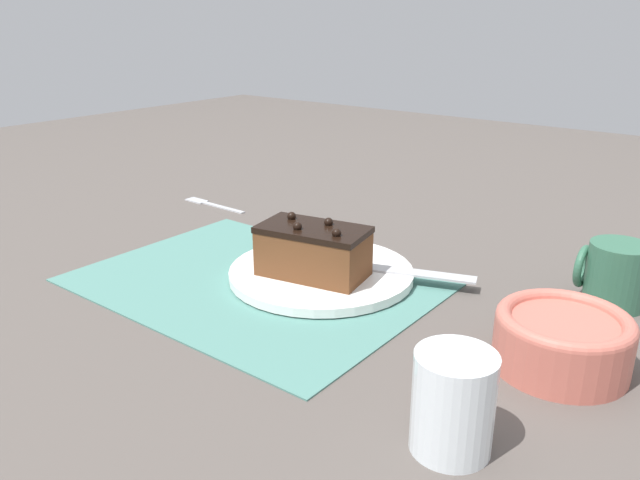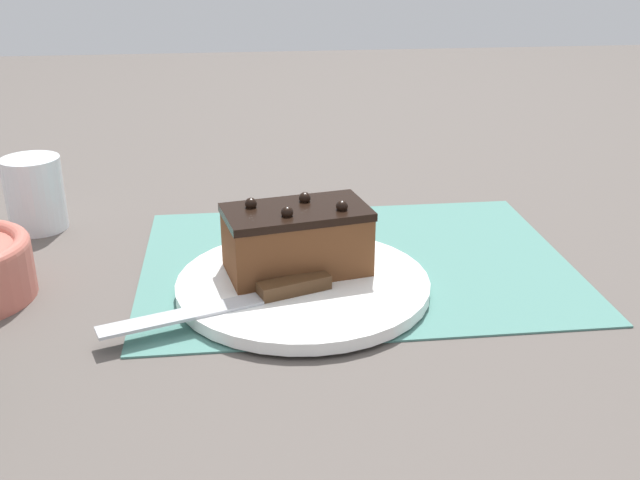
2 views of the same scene
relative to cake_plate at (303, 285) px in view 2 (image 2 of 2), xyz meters
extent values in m
plane|color=#544C47|center=(0.06, 0.07, -0.01)|extent=(3.00, 3.00, 0.00)
cube|color=slate|center=(0.06, 0.07, -0.01)|extent=(0.46, 0.34, 0.00)
cylinder|color=white|center=(0.00, 0.00, 0.00)|extent=(0.25, 0.25, 0.01)
cube|color=brown|center=(0.00, 0.02, 0.04)|extent=(0.15, 0.10, 0.06)
cube|color=black|center=(0.00, 0.02, 0.07)|extent=(0.15, 0.10, 0.01)
sphere|color=black|center=(-0.05, 0.03, 0.08)|extent=(0.01, 0.01, 0.01)
sphere|color=black|center=(-0.01, 0.00, 0.08)|extent=(0.01, 0.01, 0.01)
sphere|color=black|center=(0.01, 0.04, 0.08)|extent=(0.01, 0.01, 0.01)
sphere|color=black|center=(0.04, 0.01, 0.08)|extent=(0.01, 0.01, 0.01)
cube|color=#472D19|center=(-0.01, -0.03, 0.01)|extent=(0.07, 0.04, 0.01)
cube|color=#B7BABF|center=(-0.12, -0.06, 0.01)|extent=(0.15, 0.07, 0.00)
cylinder|color=white|center=(-0.30, 0.21, 0.03)|extent=(0.07, 0.07, 0.09)
camera|label=1|loc=(-0.48, 0.62, 0.33)|focal=35.00mm
camera|label=2|loc=(-0.06, -0.67, 0.33)|focal=42.00mm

